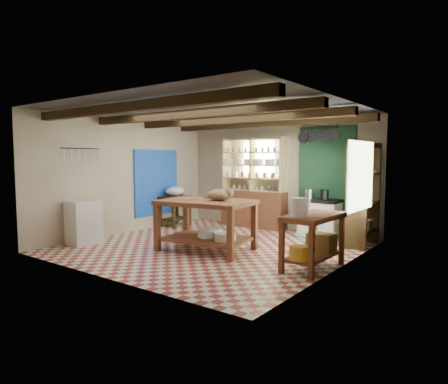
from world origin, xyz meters
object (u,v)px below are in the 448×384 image
Objects in this scene: prep_table at (175,211)px; right_counter at (313,241)px; work_table at (206,225)px; cat at (219,195)px; stove at (320,218)px; white_cabinet at (84,222)px.

right_counter reaches higher than prep_table.
work_table is 3.55× the size of cat.
stove is at bearing 50.41° from cat.
white_cabinet is 1.86× the size of cat.
white_cabinet is at bearing -164.58° from work_table.
work_table reaches higher than right_counter.
cat is at bearing -113.03° from stove.
right_counter is (0.93, -2.42, 0.02)m from stove.
right_counter is at bearing -70.79° from stove.
prep_table is 0.64× the size of right_counter.
stove is at bearing 9.74° from prep_table.
cat is (0.24, 0.09, 0.57)m from work_table.
white_cabinet is 2.84m from cat.
work_table is at bearing -176.53° from right_counter.
work_table reaches higher than prep_table.
cat is (2.55, 1.10, 0.61)m from white_cabinet.
work_table is 2.73m from stove.
prep_table is (-3.45, -0.89, -0.03)m from stove.
stove is (1.16, 2.47, -0.06)m from work_table.
white_cabinet is at bearing -174.96° from cat.
white_cabinet is at bearing -164.24° from right_counter.
work_table is 0.63m from cat.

